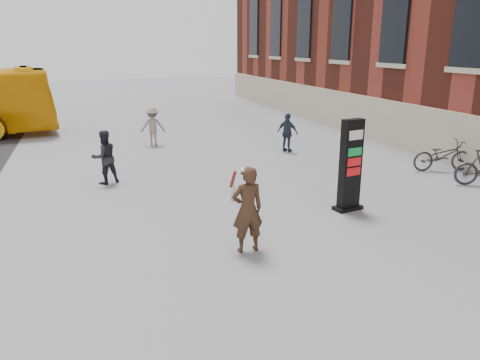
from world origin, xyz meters
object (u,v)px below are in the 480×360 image
object	(u,v)px
pedestrian_c	(288,133)
bike_6	(442,156)
woman	(247,208)
pedestrian_b	(153,126)
pedestrian_a	(104,157)
info_pylon	(350,166)

from	to	relation	value
pedestrian_c	bike_6	bearing A→B (deg)	-175.87
woman	bike_6	distance (m)	8.88
pedestrian_b	bike_6	world-z (taller)	pedestrian_b
pedestrian_a	pedestrian_c	world-z (taller)	pedestrian_a
info_pylon	bike_6	bearing A→B (deg)	15.79
pedestrian_c	pedestrian_b	bearing A→B (deg)	21.86
info_pylon	bike_6	size ratio (longest dim) A/B	1.17
pedestrian_a	woman	bearing A→B (deg)	92.99
pedestrian_a	pedestrian_b	xyz separation A→B (m)	(2.13, 5.11, -0.02)
woman	pedestrian_b	world-z (taller)	woman
bike_6	woman	bearing A→B (deg)	128.67
pedestrian_a	pedestrian_b	bearing A→B (deg)	-132.34
woman	pedestrian_c	distance (m)	9.14
pedestrian_a	pedestrian_b	distance (m)	5.54
info_pylon	pedestrian_b	world-z (taller)	info_pylon
pedestrian_c	bike_6	distance (m)	5.53
woman	pedestrian_a	xyz separation A→B (m)	(-2.41, 5.77, -0.10)
woman	pedestrian_b	distance (m)	10.89
info_pylon	pedestrian_c	bearing A→B (deg)	69.33
woman	bike_6	size ratio (longest dim) A/B	0.90
info_pylon	bike_6	world-z (taller)	info_pylon
pedestrian_b	pedestrian_c	xyz separation A→B (m)	(4.69, -2.87, -0.03)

